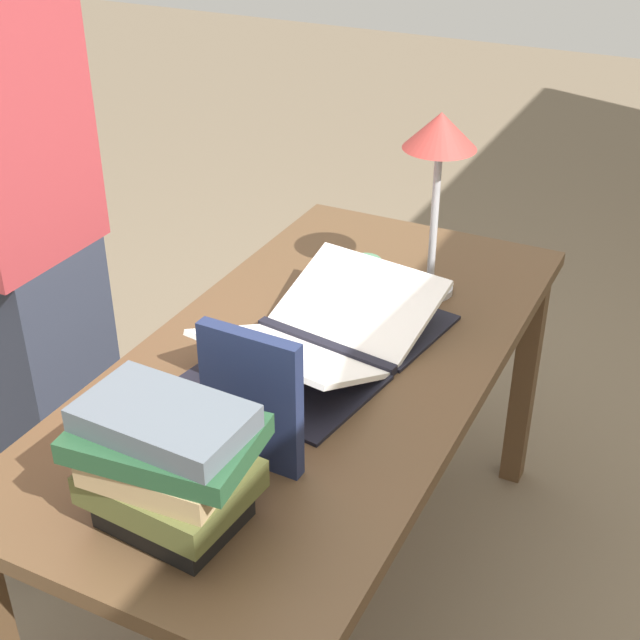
# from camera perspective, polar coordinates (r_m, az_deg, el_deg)

# --- Properties ---
(ground_plane) EXTENTS (12.00, 12.00, 0.00)m
(ground_plane) POSITION_cam_1_polar(r_m,az_deg,el_deg) (2.38, -0.31, -17.36)
(ground_plane) COLOR #70604C
(reading_desk) EXTENTS (1.49, 0.73, 0.73)m
(reading_desk) POSITION_cam_1_polar(r_m,az_deg,el_deg) (1.96, -0.36, -4.66)
(reading_desk) COLOR brown
(reading_desk) RESTS_ON ground_plane
(open_book) EXTENTS (0.62, 0.44, 0.11)m
(open_book) POSITION_cam_1_polar(r_m,az_deg,el_deg) (1.91, 0.33, -1.06)
(open_book) COLOR black
(open_book) RESTS_ON reading_desk
(book_stack_tall) EXTENTS (0.22, 0.30, 0.23)m
(book_stack_tall) POSITION_cam_1_polar(r_m,az_deg,el_deg) (1.45, -9.65, -9.06)
(book_stack_tall) COLOR black
(book_stack_tall) RESTS_ON reading_desk
(book_standing_upright) EXTENTS (0.03, 0.19, 0.27)m
(book_standing_upright) POSITION_cam_1_polar(r_m,az_deg,el_deg) (1.55, -4.42, -5.09)
(book_standing_upright) COLOR #1E284C
(book_standing_upright) RESTS_ON reading_desk
(reading_lamp) EXTENTS (0.17, 0.17, 0.44)m
(reading_lamp) POSITION_cam_1_polar(r_m,az_deg,el_deg) (2.02, 7.65, 10.86)
(reading_lamp) COLOR #ADADB2
(reading_lamp) RESTS_ON reading_desk
(coffee_mug) EXTENTS (0.08, 0.09, 0.08)m
(coffee_mug) POSITION_cam_1_polar(r_m,az_deg,el_deg) (2.14, 2.87, 2.90)
(coffee_mug) COLOR #4C7F5B
(coffee_mug) RESTS_ON reading_desk
(person_reader) EXTENTS (0.36, 0.21, 1.76)m
(person_reader) POSITION_cam_1_polar(r_m,az_deg,el_deg) (2.19, -18.26, 4.69)
(person_reader) COLOR #2D3342
(person_reader) RESTS_ON ground_plane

